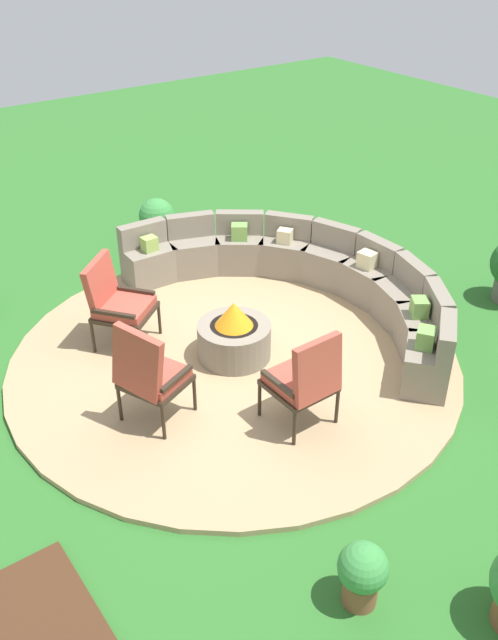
{
  "coord_description": "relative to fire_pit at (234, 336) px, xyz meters",
  "views": [
    {
      "loc": [
        5.11,
        -3.49,
        4.4
      ],
      "look_at": [
        0.0,
        0.2,
        0.45
      ],
      "focal_mm": 38.16,
      "sensor_mm": 36.0,
      "label": 1
    }
  ],
  "objects": [
    {
      "name": "ground_plane",
      "position": [
        0.0,
        0.0,
        -0.32
      ],
      "size": [
        24.0,
        24.0,
        0.0
      ],
      "primitive_type": "plane",
      "color": "#2D6B28"
    },
    {
      "name": "patio_circle",
      "position": [
        0.0,
        0.0,
        -0.29
      ],
      "size": [
        4.94,
        4.94,
        0.06
      ],
      "primitive_type": "cylinder",
      "color": "tan",
      "rests_on": "ground_plane"
    },
    {
      "name": "fire_pit",
      "position": [
        0.0,
        0.0,
        0.0
      ],
      "size": [
        0.81,
        0.81,
        0.68
      ],
      "color": "gray",
      "rests_on": "patio_circle"
    },
    {
      "name": "curved_stone_bench",
      "position": [
        -0.47,
        1.42,
        0.06
      ],
      "size": [
        4.25,
        2.53,
        0.78
      ],
      "color": "gray",
      "rests_on": "patio_circle"
    },
    {
      "name": "lounge_chair_front_left",
      "position": [
        -0.99,
        -0.89,
        0.28
      ],
      "size": [
        0.83,
        0.85,
        1.03
      ],
      "rotation": [
        0.0,
        0.0,
        5.37
      ],
      "color": "#2D2319",
      "rests_on": "patio_circle"
    },
    {
      "name": "lounge_chair_front_right",
      "position": [
        0.43,
        -1.26,
        0.31
      ],
      "size": [
        0.73,
        0.73,
        1.12
      ],
      "rotation": [
        0.0,
        0.0,
        6.68
      ],
      "color": "#2D2319",
      "rests_on": "patio_circle"
    },
    {
      "name": "lounge_chair_back_left",
      "position": [
        1.33,
        -0.11,
        0.28
      ],
      "size": [
        0.6,
        0.57,
        1.03
      ],
      "rotation": [
        0.0,
        0.0,
        7.87
      ],
      "color": "#2D2319",
      "rests_on": "patio_circle"
    },
    {
      "name": "potted_plant_0",
      "position": [
        -3.01,
        0.74,
        0.1
      ],
      "size": [
        0.51,
        0.51,
        0.74
      ],
      "color": "#605B56",
      "rests_on": "ground_plane"
    },
    {
      "name": "potted_plant_1",
      "position": [
        3.04,
        -1.0,
        -0.0
      ],
      "size": [
        0.37,
        0.37,
        0.56
      ],
      "color": "brown",
      "rests_on": "ground_plane"
    }
  ]
}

